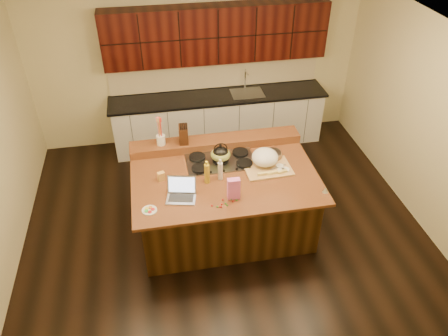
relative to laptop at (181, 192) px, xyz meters
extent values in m
cube|color=black|center=(0.59, 0.32, -0.99)|extent=(5.50, 5.00, 0.01)
cube|color=silver|center=(0.59, 0.32, 1.72)|extent=(5.50, 5.00, 0.01)
cube|color=beige|center=(0.59, 2.82, 0.36)|extent=(5.50, 0.01, 2.70)
cube|color=beige|center=(0.59, -2.19, 0.36)|extent=(5.50, 0.01, 2.70)
cube|color=beige|center=(3.35, 0.32, 0.36)|extent=(0.01, 5.00, 2.70)
cube|color=black|center=(0.59, 0.32, -0.55)|extent=(2.22, 1.42, 0.88)
cube|color=black|center=(0.59, 0.32, -0.09)|extent=(2.40, 1.60, 0.04)
cube|color=black|center=(0.59, 1.02, -0.01)|extent=(2.40, 0.30, 0.12)
cube|color=gray|center=(0.59, 0.62, -0.06)|extent=(0.92, 0.52, 0.02)
cylinder|color=black|center=(0.29, 0.75, -0.04)|extent=(0.22, 0.22, 0.03)
cylinder|color=black|center=(0.89, 0.75, -0.04)|extent=(0.22, 0.22, 0.03)
cylinder|color=black|center=(0.29, 0.49, -0.04)|extent=(0.22, 0.22, 0.03)
cylinder|color=black|center=(0.89, 0.49, -0.04)|extent=(0.22, 0.22, 0.03)
cylinder|color=black|center=(0.59, 0.62, -0.04)|extent=(0.22, 0.22, 0.03)
cube|color=silver|center=(0.89, 2.49, -0.54)|extent=(3.60, 0.62, 0.90)
cube|color=black|center=(0.89, 2.49, -0.07)|extent=(3.70, 0.66, 0.04)
cube|color=gray|center=(1.39, 2.49, -0.05)|extent=(0.55, 0.42, 0.01)
cylinder|color=gray|center=(1.39, 2.67, 0.13)|extent=(0.02, 0.02, 0.36)
cube|color=black|center=(0.89, 2.64, 0.96)|extent=(3.60, 0.34, 0.90)
cube|color=beige|center=(0.89, 2.80, 0.21)|extent=(3.60, 0.03, 0.50)
ellipsoid|color=black|center=(0.59, 0.62, 0.08)|extent=(0.26, 0.26, 0.19)
ellipsoid|color=olive|center=(0.59, 0.62, 0.05)|extent=(0.28, 0.28, 0.15)
cube|color=#B7B7BC|center=(-0.01, -0.05, -0.06)|extent=(0.39, 0.31, 0.02)
cube|color=black|center=(-0.01, -0.05, -0.05)|extent=(0.32, 0.20, 0.00)
cube|color=#B7B7BC|center=(0.01, 0.06, 0.07)|extent=(0.36, 0.15, 0.22)
cube|color=silver|center=(0.01, 0.06, 0.07)|extent=(0.32, 0.12, 0.19)
cylinder|color=gold|center=(0.35, 0.22, 0.07)|extent=(0.08, 0.08, 0.27)
cylinder|color=silver|center=(0.53, 0.25, 0.06)|extent=(0.08, 0.08, 0.25)
cube|color=tan|center=(1.18, 0.34, -0.05)|extent=(0.62, 0.46, 0.03)
ellipsoid|color=white|center=(1.15, 0.43, 0.07)|extent=(0.35, 0.35, 0.22)
cube|color=#EDD872|center=(1.07, 0.20, -0.02)|extent=(0.13, 0.04, 0.04)
cube|color=#EDD872|center=(1.20, 0.20, -0.02)|extent=(0.13, 0.04, 0.04)
cube|color=#EDD872|center=(1.33, 0.20, -0.02)|extent=(0.13, 0.04, 0.04)
cylinder|color=gray|center=(1.31, 0.32, -0.03)|extent=(0.23, 0.10, 0.01)
cylinder|color=white|center=(1.39, 0.25, -0.04)|extent=(0.10, 0.10, 0.04)
cylinder|color=white|center=(1.34, 0.33, -0.04)|extent=(0.12, 0.12, 0.04)
cylinder|color=white|center=(1.33, 0.24, -0.04)|extent=(0.11, 0.11, 0.04)
cylinder|color=#996B3F|center=(1.31, 0.57, -0.02)|extent=(0.32, 0.32, 0.09)
cone|color=silver|center=(1.75, -0.24, -0.03)|extent=(0.10, 0.10, 0.07)
cube|color=#F573CF|center=(0.62, -0.14, 0.08)|extent=(0.15, 0.08, 0.28)
cylinder|color=white|center=(-0.40, -0.19, -0.06)|extent=(0.23, 0.23, 0.01)
cube|color=gold|center=(-0.22, 0.36, 0.00)|extent=(0.10, 0.09, 0.12)
cylinder|color=white|center=(-0.17, 1.02, 0.12)|extent=(0.15, 0.15, 0.14)
cube|color=black|center=(0.15, 1.02, 0.18)|extent=(0.14, 0.21, 0.24)
ellipsoid|color=red|center=(0.59, -0.22, -0.06)|extent=(0.02, 0.02, 0.02)
ellipsoid|color=#198C26|center=(0.50, -0.25, -0.06)|extent=(0.02, 0.02, 0.02)
ellipsoid|color=red|center=(0.33, -0.25, -0.06)|extent=(0.02, 0.02, 0.02)
ellipsoid|color=#198C26|center=(0.39, -0.28, -0.06)|extent=(0.02, 0.02, 0.02)
ellipsoid|color=red|center=(0.67, -0.15, -0.06)|extent=(0.02, 0.02, 0.02)
ellipsoid|color=#198C26|center=(0.51, -0.28, -0.06)|extent=(0.02, 0.02, 0.02)
ellipsoid|color=red|center=(0.45, -0.25, -0.06)|extent=(0.02, 0.02, 0.02)
ellipsoid|color=#198C26|center=(0.64, -0.13, -0.06)|extent=(0.02, 0.02, 0.02)
ellipsoid|color=red|center=(0.48, -0.17, -0.06)|extent=(0.02, 0.02, 0.02)
ellipsoid|color=#198C26|center=(0.64, -0.21, -0.06)|extent=(0.02, 0.02, 0.02)
ellipsoid|color=red|center=(0.44, -0.29, -0.06)|extent=(0.02, 0.02, 0.02)
ellipsoid|color=#198C26|center=(0.58, -0.18, -0.06)|extent=(0.02, 0.02, 0.02)
ellipsoid|color=red|center=(0.43, -0.29, -0.06)|extent=(0.02, 0.02, 0.02)
camera|label=1|loc=(-0.24, -4.09, 3.38)|focal=35.00mm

